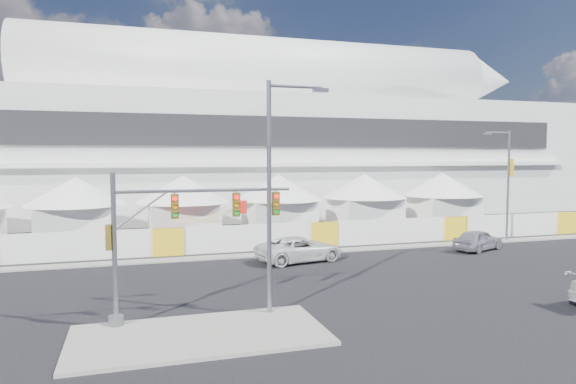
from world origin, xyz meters
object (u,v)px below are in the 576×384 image
object	(u,v)px
traffic_mast	(160,239)
boom_lift	(190,233)
streetlight_curb	(506,177)
pickup_curb	(300,249)
lot_car_b	(483,223)
streetlight_median	(275,181)
sedan_silver	(478,240)
lot_car_c	(80,242)

from	to	relation	value
traffic_mast	boom_lift	world-z (taller)	traffic_mast
traffic_mast	streetlight_curb	bearing A→B (deg)	25.09
pickup_curb	lot_car_b	bearing A→B (deg)	-79.91
streetlight_median	lot_car_b	bearing A→B (deg)	36.43
sedan_silver	boom_lift	size ratio (longest dim) A/B	0.64
streetlight_median	boom_lift	size ratio (longest dim) A/B	1.41
lot_car_b	streetlight_median	world-z (taller)	streetlight_median
traffic_mast	streetlight_median	distance (m)	5.54
pickup_curb	traffic_mast	bearing A→B (deg)	126.23
lot_car_b	streetlight_median	size ratio (longest dim) A/B	0.44
pickup_curb	streetlight_median	distance (m)	12.99
lot_car_b	streetlight_curb	world-z (taller)	streetlight_curb
sedan_silver	lot_car_b	world-z (taller)	sedan_silver
sedan_silver	lot_car_c	world-z (taller)	sedan_silver
streetlight_median	lot_car_c	bearing A→B (deg)	116.87
traffic_mast	sedan_silver	bearing A→B (deg)	23.92
traffic_mast	boom_lift	xyz separation A→B (m)	(3.34, 19.53, -2.72)
traffic_mast	streetlight_curb	xyz separation A→B (m)	(28.84, 13.50, 1.72)
sedan_silver	boom_lift	world-z (taller)	boom_lift
pickup_curb	streetlight_median	size ratio (longest dim) A/B	0.59
sedan_silver	pickup_curb	distance (m)	14.25
lot_car_c	boom_lift	xyz separation A→B (m)	(8.22, 0.16, 0.31)
pickup_curb	streetlight_curb	size ratio (longest dim) A/B	0.65
lot_car_b	streetlight_median	bearing A→B (deg)	129.14
streetlight_median	boom_lift	world-z (taller)	streetlight_median
lot_car_b	boom_lift	distance (m)	27.82
sedan_silver	traffic_mast	size ratio (longest dim) A/B	0.60
traffic_mast	lot_car_b	bearing A→B (deg)	31.63
traffic_mast	streetlight_curb	size ratio (longest dim) A/B	0.84
pickup_curb	boom_lift	size ratio (longest dim) A/B	0.83
sedan_silver	lot_car_c	bearing A→B (deg)	50.44
lot_car_c	streetlight_curb	distance (m)	34.56
streetlight_curb	lot_car_b	bearing A→B (deg)	67.87
sedan_silver	streetlight_curb	distance (m)	7.23
sedan_silver	traffic_mast	world-z (taller)	traffic_mast
lot_car_c	sedan_silver	bearing A→B (deg)	-83.71
sedan_silver	streetlight_median	size ratio (longest dim) A/B	0.46
lot_car_b	traffic_mast	world-z (taller)	traffic_mast
lot_car_c	streetlight_curb	bearing A→B (deg)	-76.83
streetlight_median	streetlight_curb	world-z (taller)	streetlight_median
streetlight_median	boom_lift	xyz separation A→B (m)	(-1.65, 19.65, -5.11)
streetlight_curb	boom_lift	size ratio (longest dim) A/B	1.27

